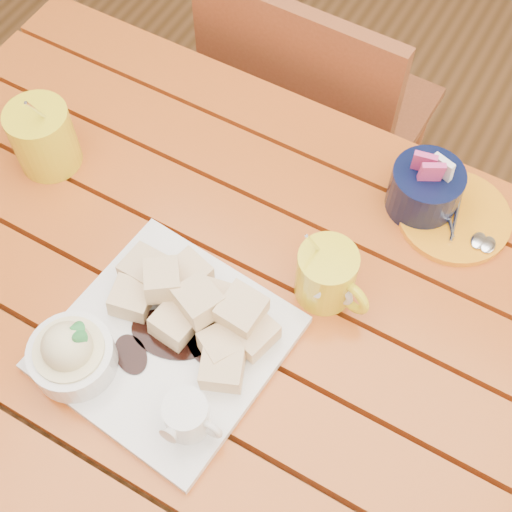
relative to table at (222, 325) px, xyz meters
The scene contains 9 objects.
ground 0.64m from the table, 90.00° to the right, with size 5.00×5.00×0.00m, color #543518.
table is the anchor object (origin of this frame).
dessert_plate 0.19m from the table, 105.55° to the right, with size 0.31×0.31×0.12m.
coffee_mug_left 0.41m from the table, 168.13° to the left, with size 0.14×0.10×0.16m.
coffee_mug_right 0.22m from the table, 30.93° to the left, with size 0.12×0.08×0.14m.
cream_pitcher 0.21m from the table, 32.72° to the left, with size 0.09×0.08×0.08m.
sugar_caddy 0.38m from the table, 56.48° to the left, with size 0.11×0.11×0.12m.
orange_saucer 0.40m from the table, 49.40° to the left, with size 0.17×0.17×0.02m.
chair_far 0.61m from the table, 102.14° to the left, with size 0.41×0.41×0.86m.
Camera 1 is at (0.28, -0.38, 1.66)m, focal length 50.00 mm.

